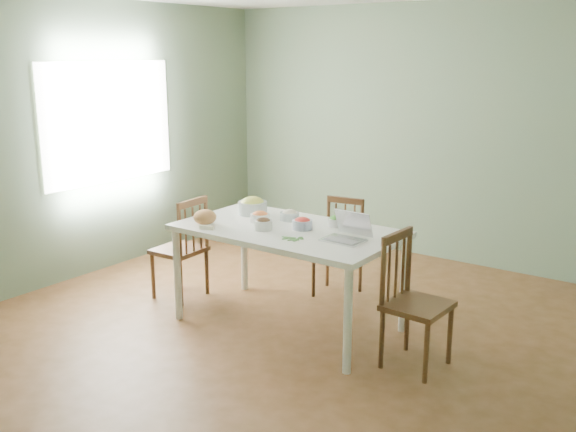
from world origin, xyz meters
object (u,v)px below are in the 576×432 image
Objects in this scene: chair_right at (418,302)px; bowl_squash at (253,206)px; bread_boule at (205,217)px; dining_table at (288,277)px; laptop at (343,228)px; chair_far at (338,248)px; chair_left at (179,247)px.

bowl_squash is (-1.69, 0.26, 0.42)m from chair_right.
bowl_squash is (0.09, 0.50, 0.01)m from bread_boule.
dining_table is 0.74m from bowl_squash.
laptop is (1.07, -0.26, 0.03)m from bowl_squash.
bowl_squash is at bearing 84.40° from chair_right.
dining_table is 1.16m from chair_right.
chair_far is at bearing 92.73° from dining_table.
bread_boule is (-0.58, -1.13, 0.44)m from chair_far.
bread_boule reaches higher than chair_far.
chair_far is at bearing 52.19° from bowl_squash.
bowl_squash is 0.83× the size of laptop.
laptop is (1.16, 0.24, 0.04)m from bread_boule.
bread_boule is at bearing 63.79° from chair_left.
bread_boule reaches higher than chair_left.
chair_far is 1.34m from bread_boule.
chair_far is at bearing 62.86° from bread_boule.
laptop reaches higher than bowl_squash.
chair_right is at bearing 1.79° from laptop.
dining_table is 0.83m from chair_far.
dining_table is at bearing -95.99° from chair_far.
dining_table is 0.83m from bread_boule.
chair_far is 1.44m from chair_left.
bread_boule is 0.62× the size of laptop.
chair_left is 2.34m from chair_right.
dining_table is 1.83× the size of chair_right.
chair_right is 3.82× the size of bowl_squash.
dining_table is 0.75m from laptop.
bread_boule is (-1.78, -0.24, 0.40)m from chair_right.
chair_right is 3.17× the size of laptop.
laptop reaches higher than chair_far.
chair_far is (-0.04, 0.83, 0.03)m from dining_table.
chair_left is at bearing -150.87° from chair_far.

